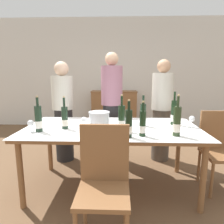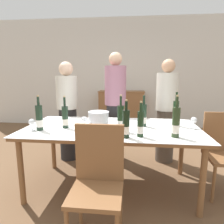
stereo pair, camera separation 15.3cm
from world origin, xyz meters
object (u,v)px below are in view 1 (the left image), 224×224
object	(u,v)px
sideboard_cabinet	(114,110)
wine_bottle_2	(174,113)
chair_right_end	(219,145)
person_host	(63,112)
wine_bottle_6	(143,115)
wine_glass_2	(84,120)
wine_bottle_3	(177,122)
person_guest_right	(162,111)
wine_bottle_0	(65,118)
wine_bottle_1	(38,119)
wine_bottle_5	(122,119)
wine_glass_0	(192,119)
wine_glass_1	(31,124)
person_guest_left	(112,108)
dining_table	(112,132)
wine_bottle_7	(129,124)
ice_bucket	(99,120)
wine_bottle_4	(143,124)
chair_near_front	(104,177)

from	to	relation	value
sideboard_cabinet	wine_bottle_2	world-z (taller)	wine_bottle_2
chair_right_end	person_host	xyz separation A→B (m)	(-2.11, 0.71, 0.26)
wine_bottle_6	wine_glass_2	bearing A→B (deg)	-170.29
wine_bottle_2	person_host	distance (m)	1.69
wine_bottle_3	chair_right_end	bearing A→B (deg)	31.82
person_guest_right	person_host	bearing A→B (deg)	-177.04
wine_bottle_0	wine_bottle_1	bearing A→B (deg)	-153.13
wine_bottle_1	wine_bottle_5	bearing A→B (deg)	4.74
wine_glass_0	person_guest_right	size ratio (longest dim) A/B	0.08
person_guest_right	wine_glass_1	bearing A→B (deg)	-145.51
wine_bottle_6	person_guest_left	distance (m)	0.85
wine_bottle_6	wine_bottle_5	bearing A→B (deg)	-139.01
chair_right_end	wine_bottle_5	bearing A→B (deg)	-169.05
chair_right_end	wine_glass_1	bearing A→B (deg)	-171.48
dining_table	wine_glass_0	world-z (taller)	wine_glass_0
wine_bottle_7	person_guest_left	world-z (taller)	person_guest_left
wine_bottle_7	chair_right_end	world-z (taller)	wine_bottle_7
chair_right_end	wine_bottle_2	bearing A→B (deg)	173.85
sideboard_cabinet	person_guest_left	distance (m)	2.01
sideboard_cabinet	wine_bottle_7	size ratio (longest dim) A/B	3.08
wine_glass_2	chair_right_end	xyz separation A→B (m)	(1.63, 0.13, -0.32)
wine_bottle_1	person_host	size ratio (longest dim) A/B	0.25
wine_bottle_3	wine_bottle_5	bearing A→B (deg)	162.86
wine_bottle_5	wine_bottle_7	world-z (taller)	wine_bottle_5
person_host	person_guest_right	distance (m)	1.56
ice_bucket	wine_bottle_4	distance (m)	0.50
sideboard_cabinet	person_guest_right	distance (m)	2.11
wine_bottle_3	person_guest_left	xyz separation A→B (m)	(-0.70, 1.14, -0.05)
wine_bottle_5	person_guest_left	xyz separation A→B (m)	(-0.15, 0.97, -0.04)
wine_glass_0	wine_bottle_3	bearing A→B (deg)	-128.49
sideboard_cabinet	chair_near_front	size ratio (longest dim) A/B	1.20
wine_bottle_2	wine_bottle_5	distance (m)	0.70
ice_bucket	wine_glass_2	size ratio (longest dim) A/B	1.84
wine_bottle_7	person_host	size ratio (longest dim) A/B	0.24
wine_bottle_1	wine_glass_1	distance (m)	0.09
wine_bottle_4	wine_bottle_5	world-z (taller)	wine_bottle_5
wine_bottle_5	person_guest_left	bearing A→B (deg)	98.54
wine_bottle_3	wine_glass_1	world-z (taller)	wine_bottle_3
wine_bottle_0	chair_right_end	size ratio (longest dim) A/B	0.40
wine_glass_0	chair_right_end	bearing A→B (deg)	9.52
dining_table	person_host	world-z (taller)	person_host
dining_table	wine_glass_0	distance (m)	0.94
person_guest_right	wine_bottle_1	bearing A→B (deg)	-144.63
wine_glass_0	wine_bottle_4	bearing A→B (deg)	-149.46
ice_bucket	sideboard_cabinet	bearing A→B (deg)	88.44
wine_glass_0	chair_near_front	bearing A→B (deg)	-141.38
wine_glass_2	person_guest_left	distance (m)	0.91
wine_bottle_1	wine_glass_0	size ratio (longest dim) A/B	2.85
wine_bottle_3	wine_bottle_7	world-z (taller)	wine_bottle_3
person_host	wine_bottle_0	bearing A→B (deg)	-73.05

